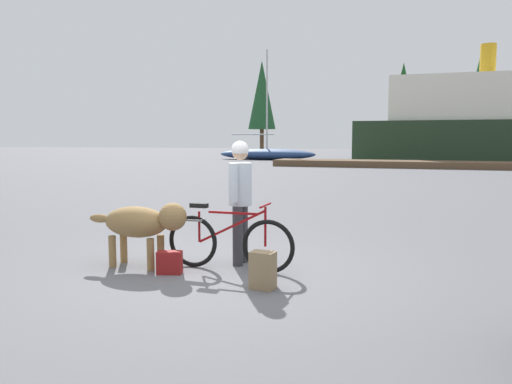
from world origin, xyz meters
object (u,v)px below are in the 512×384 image
Objects in this scene: backpack at (263,270)px; dog at (142,223)px; bicycle at (228,242)px; sailboat_moored at (267,154)px; person_cyclist at (240,190)px; handbag_pannier at (170,263)px.

dog is at bearing 166.41° from backpack.
sailboat_moored is (-9.91, 33.84, 0.11)m from bicycle.
person_cyclist reaches higher than handbag_pannier.
person_cyclist is 0.19× the size of sailboat_moored.
dog is at bearing -169.59° from bicycle.
backpack is at bearing -10.65° from handbag_pannier.
backpack is at bearing -13.59° from dog.
person_cyclist is (0.03, 0.37, 0.65)m from bicycle.
bicycle is 0.20× the size of sailboat_moored.
person_cyclist is 34.92m from sailboat_moored.
person_cyclist is at bearing 122.51° from backpack.
dog is 0.17× the size of sailboat_moored.
person_cyclist reaches higher than bicycle.
backpack is (0.69, -0.67, -0.16)m from bicycle.
dog is 35.15m from sailboat_moored.
handbag_pannier is at bearing -131.93° from person_cyclist.
handbag_pannier is (-0.70, -0.78, -0.89)m from person_cyclist.
person_cyclist is 5.39× the size of handbag_pannier.
bicycle reaches higher than backpack.
bicycle is at bearing 31.81° from handbag_pannier.
bicycle is at bearing 10.41° from dog.
sailboat_moored is (-9.94, 33.47, -0.55)m from person_cyclist.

